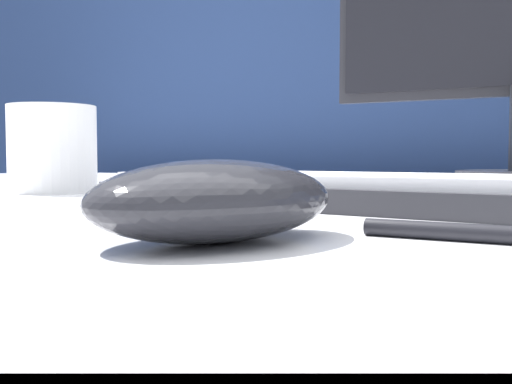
% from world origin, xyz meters
% --- Properties ---
extents(partition_panel, '(5.00, 0.03, 1.28)m').
position_xyz_m(partition_panel, '(0.00, 0.73, 0.64)').
color(partition_panel, navy).
rests_on(partition_panel, ground_plane).
extents(computer_mouse_near, '(0.11, 0.14, 0.04)m').
position_xyz_m(computer_mouse_near, '(-0.03, -0.27, 0.73)').
color(computer_mouse_near, '#232328').
rests_on(computer_mouse_near, desk).
extents(keyboard, '(0.46, 0.19, 0.02)m').
position_xyz_m(keyboard, '(-0.01, -0.07, 0.73)').
color(keyboard, '#28282D').
rests_on(keyboard, desk).
extents(mug, '(0.09, 0.09, 0.09)m').
position_xyz_m(mug, '(-0.37, -0.04, 0.76)').
color(mug, white).
rests_on(mug, desk).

